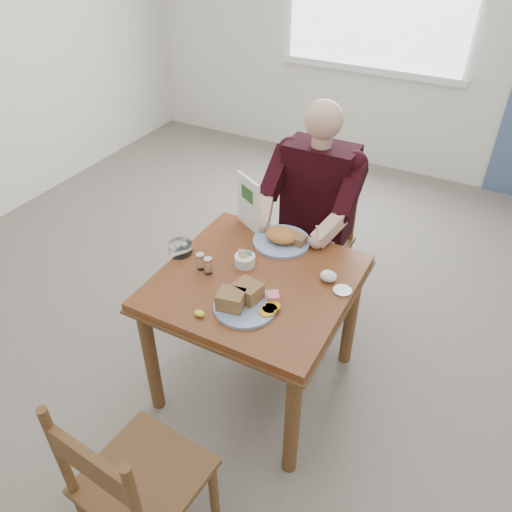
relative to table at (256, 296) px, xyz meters
The scene contains 15 objects.
floor 0.64m from the table, ahead, with size 6.00×6.00×0.00m, color #6D6258.
wall_back 3.10m from the table, 90.00° to the left, with size 5.50×5.50×0.00m, color white.
lemon_wedge 0.38m from the table, 105.14° to the right, with size 0.05×0.04×0.03m, color yellow.
napkin 0.37m from the table, 25.08° to the left, with size 0.08×0.07×0.05m, color white.
metal_dish 0.43m from the table, 14.02° to the left, with size 0.09×0.09×0.01m, color silver.
table is the anchor object (origin of this frame).
chair_far 0.81m from the table, 90.00° to the left, with size 0.42×0.42×0.95m.
chair_near 1.00m from the table, 88.86° to the right, with size 0.45×0.45×0.95m.
diner 0.73m from the table, 90.00° to the left, with size 0.53×0.56×1.39m.
near_plate 0.25m from the table, 77.08° to the right, with size 0.31×0.30×0.09m.
far_plate 0.36m from the table, 92.30° to the left, with size 0.33×0.33×0.08m.
caddy 0.18m from the table, 145.11° to the left, with size 0.13×0.13×0.08m.
shakers 0.30m from the table, 164.38° to the right, with size 0.10×0.06×0.09m.
creamer 0.46m from the table, behind, with size 0.14×0.14×0.06m.
menu 0.53m from the table, 123.02° to the left, with size 0.18×0.11×0.30m.
Camera 1 is at (0.88, -1.65, 2.26)m, focal length 35.00 mm.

